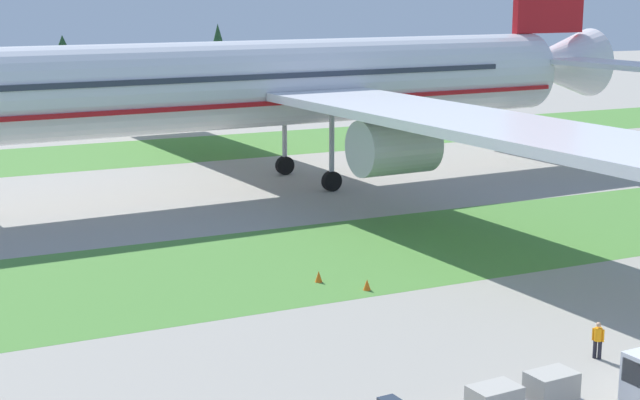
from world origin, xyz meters
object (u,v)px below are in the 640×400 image
(taxiway_marker_0, at_px, (319,276))
(ground_crew_loader, at_px, (598,339))
(cargo_dolly_second, at_px, (551,387))
(taxiway_marker_1, at_px, (367,285))
(airliner, at_px, (282,82))

(taxiway_marker_0, bearing_deg, ground_crew_loader, -69.17)
(cargo_dolly_second, height_order, taxiway_marker_1, cargo_dolly_second)
(airliner, xyz_separation_m, cargo_dolly_second, (-9.08, -47.40, -7.99))
(cargo_dolly_second, xyz_separation_m, taxiway_marker_1, (1.00, 17.24, -0.61))
(ground_crew_loader, height_order, taxiway_marker_0, ground_crew_loader)
(ground_crew_loader, xyz_separation_m, taxiway_marker_0, (-6.23, 16.37, -0.61))
(airliner, bearing_deg, ground_crew_loader, 172.14)
(taxiway_marker_0, bearing_deg, airliner, 70.33)
(ground_crew_loader, bearing_deg, taxiway_marker_1, 162.87)
(ground_crew_loader, xyz_separation_m, taxiway_marker_1, (-4.46, 13.79, -0.63))
(cargo_dolly_second, bearing_deg, airliner, -14.25)
(cargo_dolly_second, height_order, taxiway_marker_0, cargo_dolly_second)
(ground_crew_loader, distance_m, taxiway_marker_0, 17.53)
(taxiway_marker_1, bearing_deg, taxiway_marker_0, 124.42)
(ground_crew_loader, bearing_deg, airliner, 140.23)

